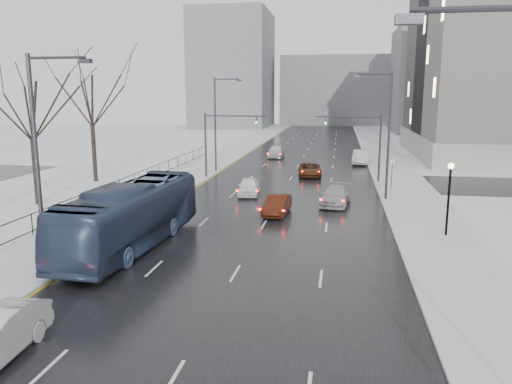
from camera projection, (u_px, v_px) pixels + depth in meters
The scene contains 25 objects.
road at pixel (300, 164), 60.18m from camera, with size 16.00×150.00×0.04m, color black.
cross_road at pixel (290, 180), 48.57m from camera, with size 130.00×10.00×0.04m, color black.
sidewalk_left at pixel (215, 161), 61.86m from camera, with size 5.00×150.00×0.16m, color silver.
sidewalk_right at pixel (389, 165), 58.47m from camera, with size 5.00×150.00×0.16m, color silver.
park_strip at pixel (143, 160), 63.40m from camera, with size 14.00×150.00×0.12m, color white.
tree_park_d at pixel (38, 205), 37.90m from camera, with size 8.75×8.75×12.50m, color black, non-canonical shape.
tree_park_e at pixel (96, 182), 47.64m from camera, with size 9.45×9.45×13.50m, color black, non-canonical shape.
iron_fence at pixel (68, 207), 33.08m from camera, with size 0.06×70.00×1.30m.
streetlight_r_mid at pixel (386, 129), 38.42m from camera, with size 2.95×0.25×10.00m.
streetlight_l_near at pixel (41, 157), 21.71m from camera, with size 2.95×0.25×10.00m.
streetlight_l_far at pixel (217, 120), 52.67m from camera, with size 2.95×0.25×10.00m.
lamppost_r_mid at pixel (449, 188), 28.81m from camera, with size 0.36×0.36×4.28m.
mast_signal_right at pixel (368, 140), 46.59m from camera, with size 6.10×0.33×6.50m.
mast_signal_left at pixel (216, 137), 48.95m from camera, with size 6.10×0.33×6.50m.
no_uturn_sign at pixel (392, 165), 42.77m from camera, with size 0.60×0.06×2.70m.
bldg_far_right at pixel (452, 81), 106.74m from camera, with size 24.00×20.00×22.00m, color slate.
bldg_far_left at pixel (233, 70), 123.91m from camera, with size 18.00×22.00×28.00m, color slate.
bldg_far_center at pixel (338, 91), 135.19m from camera, with size 30.00×18.00×18.00m, color slate.
bus at pixel (132, 215), 27.20m from camera, with size 2.95×12.63×3.52m, color navy.
sedan_center_near at pixel (249, 186), 41.38m from camera, with size 1.70×4.22×1.44m, color white.
sedan_right_near at pixel (277, 205), 34.71m from camera, with size 1.43×4.11×1.36m, color #3F160A.
sedan_right_cross at pixel (310, 170), 50.83m from camera, with size 2.21×4.80×1.33m, color #4A230C.
sedan_right_far at pixel (336, 195), 37.79m from camera, with size 1.98×4.87×1.41m, color #A4A2A7.
sedan_center_far at pixel (276, 151), 65.63m from camera, with size 1.94×4.82×1.64m, color silver.
sedan_right_distant at pixel (360, 157), 59.59m from camera, with size 1.74×5.00×1.65m, color #BAB8BD.
Camera 1 is at (4.62, 0.25, 8.34)m, focal length 35.00 mm.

